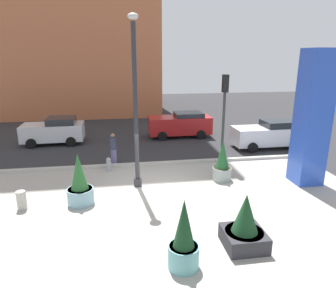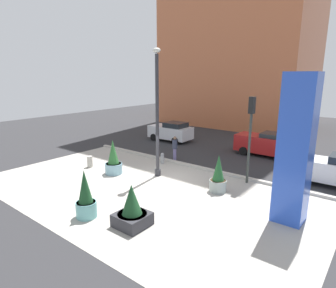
{
  "view_description": "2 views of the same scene",
  "coord_description": "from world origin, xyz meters",
  "px_view_note": "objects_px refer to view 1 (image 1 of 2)",
  "views": [
    {
      "loc": [
        -1.44,
        -12.75,
        5.84
      ],
      "look_at": [
        0.38,
        -1.07,
        2.4
      ],
      "focal_mm": 33.03,
      "sensor_mm": 36.0,
      "label": 1
    },
    {
      "loc": [
        9.86,
        -12.13,
        5.99
      ],
      "look_at": [
        0.74,
        -0.52,
        2.4
      ],
      "focal_mm": 30.63,
      "sensor_mm": 36.0,
      "label": 2
    }
  ],
  "objects_px": {
    "potted_plant_near_left": "(222,164)",
    "pedestrian_by_curb": "(113,147)",
    "lamp_post": "(136,108)",
    "potted_plant_mid_plaza": "(245,226)",
    "potted_plant_near_right": "(184,240)",
    "fire_hydrant": "(109,164)",
    "car_curb_west": "(269,134)",
    "potted_plant_curbside": "(80,184)",
    "car_intersection": "(54,131)",
    "traffic_light_far_side": "(224,106)",
    "car_far_lane": "(180,124)",
    "concrete_bollard": "(22,200)",
    "art_pillar_blue": "(312,119)"
  },
  "relations": [
    {
      "from": "potted_plant_near_right",
      "to": "pedestrian_by_curb",
      "type": "bearing_deg",
      "value": 102.79
    },
    {
      "from": "fire_hydrant",
      "to": "pedestrian_by_curb",
      "type": "relative_size",
      "value": 0.43
    },
    {
      "from": "potted_plant_near_left",
      "to": "potted_plant_curbside",
      "type": "height_order",
      "value": "potted_plant_curbside"
    },
    {
      "from": "potted_plant_mid_plaza",
      "to": "car_intersection",
      "type": "height_order",
      "value": "potted_plant_mid_plaza"
    },
    {
      "from": "potted_plant_mid_plaza",
      "to": "traffic_light_far_side",
      "type": "xyz_separation_m",
      "value": [
        1.72,
        7.41,
        2.55
      ]
    },
    {
      "from": "art_pillar_blue",
      "to": "car_intersection",
      "type": "bearing_deg",
      "value": 146.12
    },
    {
      "from": "lamp_post",
      "to": "potted_plant_near_right",
      "type": "bearing_deg",
      "value": -80.88
    },
    {
      "from": "art_pillar_blue",
      "to": "concrete_bollard",
      "type": "xyz_separation_m",
      "value": [
        -12.45,
        -0.77,
        -2.67
      ]
    },
    {
      "from": "lamp_post",
      "to": "car_intersection",
      "type": "xyz_separation_m",
      "value": [
        -5.12,
        7.97,
        -2.73
      ]
    },
    {
      "from": "potted_plant_mid_plaza",
      "to": "potted_plant_near_left",
      "type": "relative_size",
      "value": 0.9
    },
    {
      "from": "fire_hydrant",
      "to": "concrete_bollard",
      "type": "xyz_separation_m",
      "value": [
        -3.25,
        -3.62,
        0.01
      ]
    },
    {
      "from": "potted_plant_mid_plaza",
      "to": "car_intersection",
      "type": "xyz_separation_m",
      "value": [
        -8.13,
        13.14,
        0.18
      ]
    },
    {
      "from": "art_pillar_blue",
      "to": "lamp_post",
      "type": "bearing_deg",
      "value": 174.66
    },
    {
      "from": "pedestrian_by_curb",
      "to": "potted_plant_mid_plaza",
      "type": "bearing_deg",
      "value": -63.75
    },
    {
      "from": "pedestrian_by_curb",
      "to": "potted_plant_near_left",
      "type": "bearing_deg",
      "value": -31.16
    },
    {
      "from": "fire_hydrant",
      "to": "pedestrian_by_curb",
      "type": "height_order",
      "value": "pedestrian_by_curb"
    },
    {
      "from": "fire_hydrant",
      "to": "car_curb_west",
      "type": "bearing_deg",
      "value": 15.12
    },
    {
      "from": "car_curb_west",
      "to": "potted_plant_curbside",
      "type": "bearing_deg",
      "value": -150.76
    },
    {
      "from": "potted_plant_mid_plaza",
      "to": "car_curb_west",
      "type": "xyz_separation_m",
      "value": [
        5.75,
        10.01,
        0.18
      ]
    },
    {
      "from": "potted_plant_near_right",
      "to": "car_far_lane",
      "type": "distance_m",
      "value": 14.57
    },
    {
      "from": "traffic_light_far_side",
      "to": "car_far_lane",
      "type": "distance_m",
      "value": 6.73
    },
    {
      "from": "potted_plant_near_left",
      "to": "potted_plant_mid_plaza",
      "type": "bearing_deg",
      "value": -100.98
    },
    {
      "from": "potted_plant_mid_plaza",
      "to": "traffic_light_far_side",
      "type": "relative_size",
      "value": 0.37
    },
    {
      "from": "lamp_post",
      "to": "concrete_bollard",
      "type": "height_order",
      "value": "lamp_post"
    },
    {
      "from": "fire_hydrant",
      "to": "traffic_light_far_side",
      "type": "xyz_separation_m",
      "value": [
        6.09,
        0.13,
        2.88
      ]
    },
    {
      "from": "potted_plant_curbside",
      "to": "fire_hydrant",
      "type": "height_order",
      "value": "potted_plant_curbside"
    },
    {
      "from": "potted_plant_near_left",
      "to": "car_far_lane",
      "type": "height_order",
      "value": "potted_plant_near_left"
    },
    {
      "from": "lamp_post",
      "to": "fire_hydrant",
      "type": "relative_size",
      "value": 9.89
    },
    {
      "from": "potted_plant_mid_plaza",
      "to": "potted_plant_near_left",
      "type": "xyz_separation_m",
      "value": [
        1.02,
        5.27,
        0.11
      ]
    },
    {
      "from": "car_curb_west",
      "to": "pedestrian_by_curb",
      "type": "bearing_deg",
      "value": -170.64
    },
    {
      "from": "lamp_post",
      "to": "potted_plant_mid_plaza",
      "type": "height_order",
      "value": "lamp_post"
    },
    {
      "from": "potted_plant_mid_plaza",
      "to": "car_curb_west",
      "type": "relative_size",
      "value": 0.39
    },
    {
      "from": "potted_plant_near_right",
      "to": "potted_plant_curbside",
      "type": "distance_m",
      "value": 5.56
    },
    {
      "from": "traffic_light_far_side",
      "to": "potted_plant_mid_plaza",
      "type": "bearing_deg",
      "value": -103.06
    },
    {
      "from": "potted_plant_near_left",
      "to": "pedestrian_by_curb",
      "type": "height_order",
      "value": "potted_plant_near_left"
    },
    {
      "from": "potted_plant_near_right",
      "to": "potted_plant_curbside",
      "type": "relative_size",
      "value": 1.0
    },
    {
      "from": "potted_plant_mid_plaza",
      "to": "car_curb_west",
      "type": "height_order",
      "value": "potted_plant_mid_plaza"
    },
    {
      "from": "potted_plant_near_right",
      "to": "concrete_bollard",
      "type": "distance_m",
      "value": 7.07
    },
    {
      "from": "potted_plant_curbside",
      "to": "art_pillar_blue",
      "type": "bearing_deg",
      "value": 3.71
    },
    {
      "from": "potted_plant_near_left",
      "to": "fire_hydrant",
      "type": "relative_size",
      "value": 2.65
    },
    {
      "from": "art_pillar_blue",
      "to": "potted_plant_mid_plaza",
      "type": "distance_m",
      "value": 6.96
    },
    {
      "from": "car_curb_west",
      "to": "fire_hydrant",
      "type": "bearing_deg",
      "value": -164.88
    },
    {
      "from": "concrete_bollard",
      "to": "pedestrian_by_curb",
      "type": "distance_m",
      "value": 5.9
    },
    {
      "from": "potted_plant_mid_plaza",
      "to": "concrete_bollard",
      "type": "bearing_deg",
      "value": 154.34
    },
    {
      "from": "potted_plant_mid_plaza",
      "to": "pedestrian_by_curb",
      "type": "distance_m",
      "value": 9.35
    },
    {
      "from": "potted_plant_near_left",
      "to": "fire_hydrant",
      "type": "bearing_deg",
      "value": 159.56
    },
    {
      "from": "car_far_lane",
      "to": "concrete_bollard",
      "type": "bearing_deg",
      "value": -129.56
    },
    {
      "from": "fire_hydrant",
      "to": "car_far_lane",
      "type": "xyz_separation_m",
      "value": [
        4.99,
        6.35,
        0.56
      ]
    },
    {
      "from": "art_pillar_blue",
      "to": "fire_hydrant",
      "type": "relative_size",
      "value": 8.13
    },
    {
      "from": "potted_plant_near_right",
      "to": "art_pillar_blue",
      "type": "bearing_deg",
      "value": 36.6
    }
  ]
}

